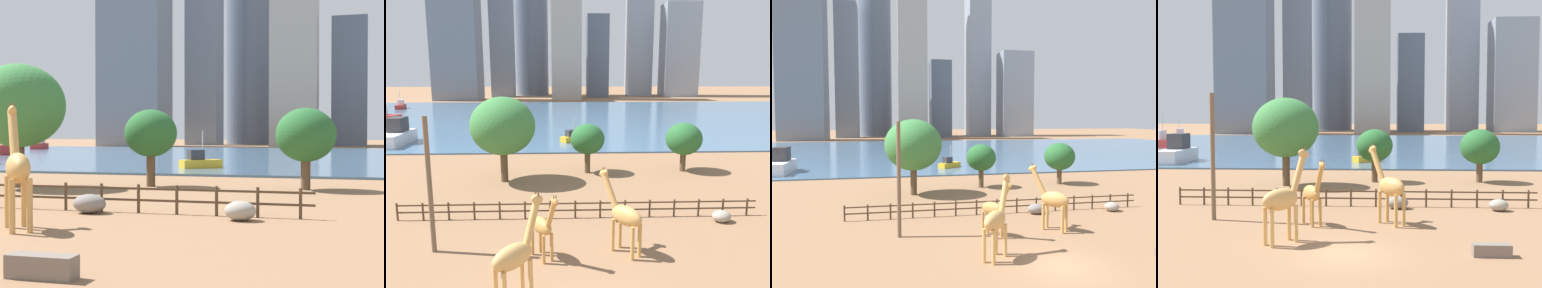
{
  "view_description": "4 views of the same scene",
  "coord_description": "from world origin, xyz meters",
  "views": [
    {
      "loc": [
        14.45,
        -13.05,
        3.65
      ],
      "look_at": [
        1.07,
        36.48,
        2.65
      ],
      "focal_mm": 55.0,
      "sensor_mm": 36.0,
      "label": 1
    },
    {
      "loc": [
        -1.13,
        -13.76,
        10.38
      ],
      "look_at": [
        0.3,
        21.57,
        3.66
      ],
      "focal_mm": 35.0,
      "sensor_mm": 36.0,
      "label": 2
    },
    {
      "loc": [
        -9.41,
        -18.85,
        8.2
      ],
      "look_at": [
        0.2,
        28.96,
        4.97
      ],
      "focal_mm": 35.0,
      "sensor_mm": 36.0,
      "label": 3
    },
    {
      "loc": [
        1.47,
        -22.64,
        6.79
      ],
      "look_at": [
        -1.5,
        33.7,
        3.16
      ],
      "focal_mm": 45.0,
      "sensor_mm": 36.0,
      "label": 4
    }
  ],
  "objects": [
    {
      "name": "harbor_water",
      "position": [
        0.0,
        77.0,
        0.1
      ],
      "size": [
        180.0,
        86.0,
        0.2
      ],
      "primitive_type": "cube",
      "color": "#476B8C",
      "rests_on": "ground"
    },
    {
      "name": "boat_barge",
      "position": [
        -48.24,
        96.98,
        1.1
      ],
      "size": [
        3.41,
        6.28,
        5.36
      ],
      "rotation": [
        0.0,
        0.0,
        4.94
      ],
      "color": "#B22D28",
      "rests_on": "harbor_water"
    },
    {
      "name": "tree_left_large",
      "position": [
        -6.84,
        21.64,
        5.42
      ],
      "size": [
        6.16,
        6.16,
        8.22
      ],
      "color": "brown",
      "rests_on": "ground"
    },
    {
      "name": "utility_pole",
      "position": [
        -8.78,
        7.09,
        4.03
      ],
      "size": [
        0.28,
        0.28,
        8.06
      ],
      "primitive_type": "cylinder",
      "color": "brown",
      "rests_on": "ground"
    },
    {
      "name": "skyline_block_right",
      "position": [
        14.07,
        153.36,
        17.42
      ],
      "size": [
        9.3,
        9.97,
        34.83
      ],
      "primitive_type": "cube",
      "color": "slate",
      "rests_on": "ground"
    },
    {
      "name": "skyline_block_central",
      "position": [
        -41.71,
        135.96,
        33.66
      ],
      "size": [
        17.09,
        13.3,
        67.33
      ],
      "primitive_type": "cube",
      "color": "slate",
      "rests_on": "ground"
    },
    {
      "name": "skyline_tower_short",
      "position": [
        0.47,
        140.6,
        33.57
      ],
      "size": [
        11.72,
        12.01,
        67.15
      ],
      "primitive_type": "cube",
      "color": "#ADA89E",
      "rests_on": "ground"
    },
    {
      "name": "giraffe_companion",
      "position": [
        2.34,
        6.54,
        2.34
      ],
      "size": [
        2.6,
        3.05,
        4.91
      ],
      "rotation": [
        0.0,
        0.0,
        2.24
      ],
      "color": "tan",
      "rests_on": "ground"
    },
    {
      "name": "giraffe_tall",
      "position": [
        -2.29,
        5.94,
        1.96
      ],
      "size": [
        1.9,
        2.56,
        4.17
      ],
      "rotation": [
        0.0,
        0.0,
        5.28
      ],
      "color": "#C18C47",
      "rests_on": "ground"
    },
    {
      "name": "skyline_tower_needle",
      "position": [
        51.01,
        156.18,
        20.21
      ],
      "size": [
        15.11,
        12.4,
        40.41
      ],
      "primitive_type": "cube",
      "color": "#939EAD",
      "rests_on": "ground"
    },
    {
      "name": "tree_right_tall",
      "position": [
        1.41,
        24.52,
        3.56
      ],
      "size": [
        3.56,
        3.56,
        5.21
      ],
      "color": "brown",
      "rests_on": "ground"
    },
    {
      "name": "skyline_tower_glass",
      "position": [
        -27.33,
        155.84,
        29.5
      ],
      "size": [
        9.39,
        10.3,
        58.99
      ],
      "primitive_type": "cube",
      "color": "slate",
      "rests_on": "ground"
    },
    {
      "name": "boat_ferry",
      "position": [
        0.32,
        42.11,
        0.82
      ],
      "size": [
        4.06,
        3.71,
        3.65
      ],
      "rotation": [
        0.0,
        0.0,
        0.69
      ],
      "color": "gold",
      "rests_on": "harbor_water"
    },
    {
      "name": "boulder_by_pole",
      "position": [
        10.06,
        10.87,
        0.41
      ],
      "size": [
        1.32,
        1.09,
        0.82
      ],
      "primitive_type": "ellipsoid",
      "color": "gray",
      "rests_on": "ground"
    },
    {
      "name": "boat_tug",
      "position": [
        -25.43,
        40.95,
        1.49
      ],
      "size": [
        3.26,
        8.69,
        3.8
      ],
      "rotation": [
        0.0,
        0.0,
        4.73
      ],
      "color": "silver",
      "rests_on": "harbor_water"
    },
    {
      "name": "tree_center_broad",
      "position": [
        11.7,
        24.85,
        3.47
      ],
      "size": [
        3.83,
        3.83,
        5.23
      ],
      "color": "brown",
      "rests_on": "ground"
    },
    {
      "name": "enclosure_fence",
      "position": [
        -0.14,
        12.0,
        0.75
      ],
      "size": [
        26.12,
        0.14,
        1.3
      ],
      "color": "#4C3826",
      "rests_on": "ground"
    },
    {
      "name": "giraffe_young",
      "position": [
        -3.31,
        1.89,
        2.34
      ],
      "size": [
        2.52,
        2.66,
        5.04
      ],
      "rotation": [
        0.0,
        0.0,
        0.83
      ],
      "color": "tan",
      "rests_on": "ground"
    },
    {
      "name": "ground_plane",
      "position": [
        0.0,
        80.0,
        0.0
      ],
      "size": [
        400.0,
        400.0,
        0.0
      ],
      "primitive_type": "plane",
      "color": "#8C6647"
    },
    {
      "name": "boulder_near_fence",
      "position": [
        3.07,
        11.3,
        0.43
      ],
      "size": [
        1.54,
        1.16,
        0.87
      ],
      "primitive_type": "ellipsoid",
      "color": "gray",
      "rests_on": "ground"
    }
  ]
}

